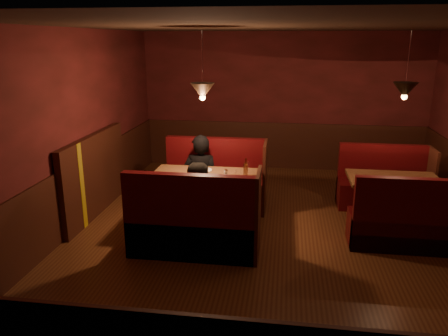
# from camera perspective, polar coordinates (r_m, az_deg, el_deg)

# --- Properties ---
(room) EXTENTS (6.02, 7.02, 2.92)m
(room) POSITION_cam_1_polar(r_m,az_deg,el_deg) (6.19, 4.61, 0.61)
(room) COLOR #4C2613
(room) RESTS_ON ground
(main_table) EXTENTS (1.55, 0.94, 1.08)m
(main_table) POSITION_cam_1_polar(r_m,az_deg,el_deg) (6.44, -2.50, -2.55)
(main_table) COLOR #58341D
(main_table) RESTS_ON ground
(main_bench_far) EXTENTS (1.70, 0.61, 1.16)m
(main_bench_far) POSITION_cam_1_polar(r_m,az_deg,el_deg) (7.34, -1.08, -2.34)
(main_bench_far) COLOR #38080E
(main_bench_far) RESTS_ON ground
(main_bench_near) EXTENTS (1.70, 0.61, 1.16)m
(main_bench_near) POSITION_cam_1_polar(r_m,az_deg,el_deg) (5.73, -3.92, -7.94)
(main_bench_near) COLOR #38080E
(main_bench_near) RESTS_ON ground
(second_table) EXTENTS (1.33, 0.85, 0.75)m
(second_table) POSITION_cam_1_polar(r_m,az_deg,el_deg) (7.02, 21.23, -2.78)
(second_table) COLOR #58341D
(second_table) RESTS_ON ground
(second_bench_far) EXTENTS (1.47, 0.55, 1.05)m
(second_bench_far) POSITION_cam_1_polar(r_m,az_deg,el_deg) (7.83, 20.05, -2.42)
(second_bench_far) COLOR #38080E
(second_bench_far) RESTS_ON ground
(second_bench_near) EXTENTS (1.47, 0.55, 1.05)m
(second_bench_near) POSITION_cam_1_polar(r_m,az_deg,el_deg) (6.39, 22.81, -6.98)
(second_bench_near) COLOR #38080E
(second_bench_near) RESTS_ON ground
(diner_a) EXTENTS (0.61, 0.41, 1.63)m
(diner_a) POSITION_cam_1_polar(r_m,az_deg,el_deg) (7.07, -3.06, 0.69)
(diner_a) COLOR black
(diner_a) RESTS_ON ground
(diner_b) EXTENTS (0.90, 0.81, 1.53)m
(diner_b) POSITION_cam_1_polar(r_m,az_deg,el_deg) (5.85, -2.99, -3.27)
(diner_b) COLOR black
(diner_b) RESTS_ON ground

